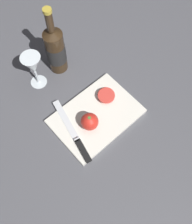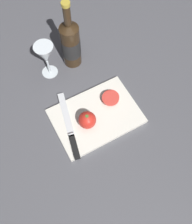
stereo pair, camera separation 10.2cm
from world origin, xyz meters
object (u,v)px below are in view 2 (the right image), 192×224
Objects in this scene: knife at (72,138)px; wine_glass at (45,55)px; wine_bottle at (71,44)px; tomato_slice_stack_near at (111,98)px; whole_tomato at (88,121)px.

wine_glass is at bearing 3.36° from knife.
wine_bottle reaches higher than wine_glass.
wine_glass is at bearing 2.87° from wine_bottle.
knife is 0.23m from tomato_slice_stack_near.
knife is at bearing 16.29° from whole_tomato.
wine_bottle is 4.09× the size of tomato_slice_stack_near.
whole_tomato is at bearing -61.25° from knife.
wine_glass reaches higher than tomato_slice_stack_near.
tomato_slice_stack_near is (-0.13, -0.06, -0.02)m from whole_tomato.
wine_bottle is 0.33m from whole_tomato.
wine_glass is 0.59× the size of knife.
tomato_slice_stack_near is (-0.05, 0.26, -0.09)m from wine_bottle.
wine_glass is 2.14× the size of tomato_slice_stack_near.
wine_bottle reaches higher than tomato_slice_stack_near.
tomato_slice_stack_near is (-0.21, -0.08, 0.01)m from knife.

